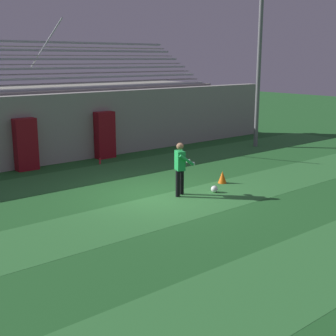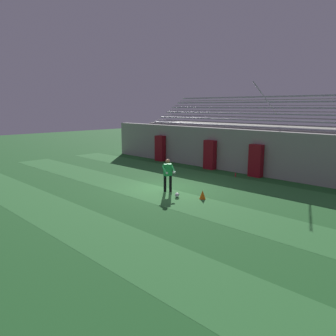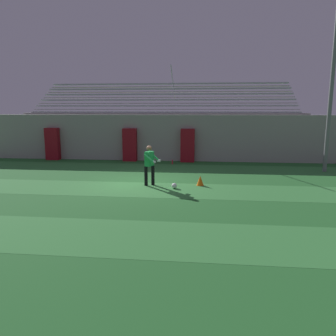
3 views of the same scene
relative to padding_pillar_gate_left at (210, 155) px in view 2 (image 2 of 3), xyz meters
The scene contains 13 objects.
ground_plane 6.28m from the padding_pillar_gate_left, 73.52° to the right, with size 80.00×80.00×0.00m, color #236028.
turf_stripe_near 12.12m from the padding_pillar_gate_left, 81.62° to the right, with size 28.00×2.43×0.01m, color #337A38.
turf_stripe_mid 7.36m from the padding_pillar_gate_left, 76.04° to the right, with size 28.00×2.43×0.01m, color #337A38.
turf_stripe_far 3.00m from the padding_pillar_gate_left, 51.51° to the right, with size 28.00×2.43×0.01m, color #337A38.
back_wall 1.89m from the padding_pillar_gate_left, 17.35° to the left, with size 24.00×0.60×2.80m, color #999691.
padding_pillar_gate_left is the anchor object (origin of this frame).
padding_pillar_gate_right 3.52m from the padding_pillar_gate_left, ahead, with size 0.83×0.44×1.99m, color maroon.
padding_pillar_far_left 4.93m from the padding_pillar_gate_left, behind, with size 0.83×0.44×1.99m, color maroon.
bleacher_stand 3.73m from the padding_pillar_gate_left, 61.50° to the left, with size 18.00×4.75×5.83m.
goalkeeper 6.74m from the padding_pillar_gate_left, 70.42° to the right, with size 0.69×0.71×1.67m.
soccer_ball 7.61m from the padding_pillar_gate_left, 63.95° to the right, with size 0.22×0.22×0.22m, color white.
traffic_cone 7.57m from the padding_pillar_gate_left, 54.75° to the right, with size 0.30×0.30×0.42m, color orange.
water_bottle 2.97m from the padding_pillar_gate_left, 18.49° to the right, with size 0.07×0.07×0.24m, color red.
Camera 2 is at (11.85, -11.78, 4.26)m, focal length 35.00 mm.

